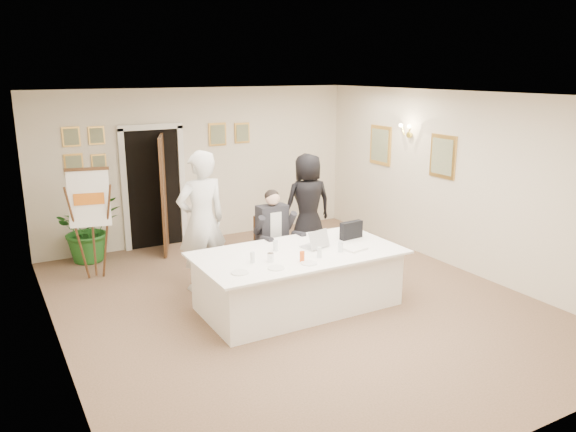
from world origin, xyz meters
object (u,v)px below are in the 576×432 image
(standing_woman, at_px, (308,203))
(potted_palm, at_px, (89,228))
(standing_man, at_px, (202,221))
(steel_jug, at_px, (270,257))
(laptop, at_px, (314,237))
(seated_man, at_px, (274,236))
(laptop_bag, at_px, (351,230))
(flip_chart, at_px, (92,229))
(oj_glass, at_px, (302,257))
(paper_stack, at_px, (356,249))
(conference_table, at_px, (298,279))

(standing_woman, height_order, potted_palm, standing_woman)
(standing_man, relative_size, steel_jug, 18.48)
(standing_man, relative_size, laptop, 5.66)
(seated_man, bearing_deg, laptop_bag, -53.64)
(flip_chart, height_order, potted_palm, flip_chart)
(standing_woman, bearing_deg, laptop, 68.84)
(laptop_bag, bearing_deg, potted_palm, 128.45)
(potted_palm, xyz_separation_m, oj_glass, (1.92, -3.69, 0.28))
(paper_stack, bearing_deg, oj_glass, -176.26)
(paper_stack, bearing_deg, laptop, 136.51)
(laptop_bag, height_order, steel_jug, laptop_bag)
(standing_man, xyz_separation_m, paper_stack, (1.58, -1.53, -0.23))
(flip_chart, xyz_separation_m, potted_palm, (0.10, 0.92, -0.22))
(paper_stack, bearing_deg, standing_woman, 74.56)
(potted_palm, distance_m, steel_jug, 3.85)
(flip_chart, relative_size, laptop_bag, 4.79)
(conference_table, bearing_deg, potted_palm, 121.92)
(flip_chart, relative_size, potted_palm, 1.50)
(paper_stack, relative_size, steel_jug, 2.59)
(laptop_bag, bearing_deg, paper_stack, -124.16)
(flip_chart, relative_size, laptop, 4.70)
(potted_palm, height_order, paper_stack, potted_palm)
(conference_table, bearing_deg, paper_stack, -22.89)
(standing_woman, bearing_deg, standing_man, 26.08)
(laptop, distance_m, paper_stack, 0.58)
(conference_table, bearing_deg, laptop_bag, 9.34)
(seated_man, xyz_separation_m, laptop, (0.14, -0.91, 0.20))
(standing_woman, distance_m, paper_stack, 2.36)
(conference_table, height_order, seated_man, seated_man)
(conference_table, xyz_separation_m, standing_man, (-0.87, 1.23, 0.62))
(conference_table, relative_size, laptop_bag, 7.70)
(conference_table, height_order, laptop, laptop)
(laptop, xyz_separation_m, oj_glass, (-0.46, -0.44, -0.07))
(conference_table, distance_m, paper_stack, 0.87)
(standing_man, height_order, laptop_bag, standing_man)
(steel_jug, bearing_deg, laptop, 17.48)
(paper_stack, bearing_deg, seated_man, 112.91)
(laptop, bearing_deg, laptop_bag, -8.27)
(standing_woman, relative_size, potted_palm, 1.54)
(seated_man, height_order, oj_glass, seated_man)
(potted_palm, xyz_separation_m, laptop, (2.38, -3.24, 0.35))
(oj_glass, bearing_deg, seated_man, 76.92)
(seated_man, height_order, standing_woman, standing_woman)
(laptop_bag, distance_m, oj_glass, 1.23)
(potted_palm, relative_size, oj_glass, 8.67)
(standing_woman, xyz_separation_m, potted_palm, (-3.42, 1.36, -0.30))
(seated_man, distance_m, steel_jug, 1.34)
(seated_man, xyz_separation_m, standing_woman, (1.18, 0.97, 0.16))
(standing_woman, distance_m, laptop_bag, 1.85)
(flip_chart, bearing_deg, seated_man, -31.13)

